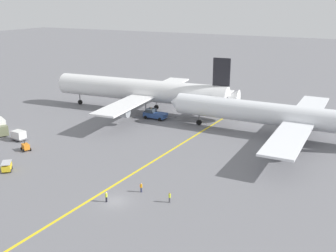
% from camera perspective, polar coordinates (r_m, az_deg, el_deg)
% --- Properties ---
extents(ground_plane, '(600.00, 600.00, 0.00)m').
position_cam_1_polar(ground_plane, '(64.89, -7.45, -10.34)').
color(ground_plane, slate).
extents(taxiway_stripe, '(6.40, 119.88, 0.01)m').
position_cam_1_polar(taxiway_stripe, '(73.90, -4.99, -6.67)').
color(taxiway_stripe, yellow).
rests_on(taxiway_stripe, ground).
extents(airliner_at_gate_left, '(55.18, 48.42, 15.98)m').
position_cam_1_polar(airliner_at_gate_left, '(112.95, -3.79, 4.96)').
color(airliner_at_gate_left, white).
rests_on(airliner_at_gate_left, ground).
extents(airliner_being_pushed, '(58.92, 49.65, 16.30)m').
position_cam_1_polar(airliner_being_pushed, '(94.63, 16.78, 1.24)').
color(airliner_being_pushed, white).
rests_on(airliner_being_pushed, ground).
extents(pushback_tug, '(9.21, 3.36, 2.80)m').
position_cam_1_polar(pushback_tug, '(106.82, -1.86, 1.67)').
color(pushback_tug, '#2D4C8C').
rests_on(pushback_tug, ground).
extents(gse_baggage_cart_near_cluster, '(2.96, 3.10, 1.71)m').
position_cam_1_polar(gse_baggage_cart_near_cluster, '(80.05, -21.53, -5.28)').
color(gse_baggage_cart_near_cluster, gold).
rests_on(gse_baggage_cart_near_cluster, ground).
extents(gse_gpu_cart_small, '(2.58, 2.35, 1.90)m').
position_cam_1_polar(gse_gpu_cart_small, '(89.34, -19.20, -2.75)').
color(gse_gpu_cart_small, orange).
rests_on(gse_gpu_cart_small, ground).
extents(gse_container_dolly_flat, '(3.38, 2.47, 2.15)m').
position_cam_1_polar(gse_container_dolly_flat, '(96.12, -20.06, -1.21)').
color(gse_container_dolly_flat, slate).
rests_on(gse_container_dolly_flat, ground).
extents(gse_catering_truck_tall, '(6.28, 4.85, 3.50)m').
position_cam_1_polar(gse_catering_truck_tall, '(101.83, -22.38, -0.11)').
color(gse_catering_truck_tall, '#666B4C').
rests_on(gse_catering_truck_tall, ground).
extents(ground_crew_marshaller_foreground, '(0.38, 0.45, 1.68)m').
position_cam_1_polar(ground_crew_marshaller_foreground, '(64.48, -8.58, -9.70)').
color(ground_crew_marshaller_foreground, black).
rests_on(ground_crew_marshaller_foreground, ground).
extents(ground_crew_ramp_agent_by_cones, '(0.36, 0.36, 1.68)m').
position_cam_1_polar(ground_crew_ramp_agent_by_cones, '(63.62, 0.23, -9.89)').
color(ground_crew_ramp_agent_by_cones, '#4C4C51').
rests_on(ground_crew_ramp_agent_by_cones, ground).
extents(ground_crew_wing_walker_right, '(0.36, 0.49, 1.61)m').
position_cam_1_polar(ground_crew_wing_walker_right, '(66.95, -3.75, -8.51)').
color(ground_crew_wing_walker_right, '#2D3351').
rests_on(ground_crew_wing_walker_right, ground).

